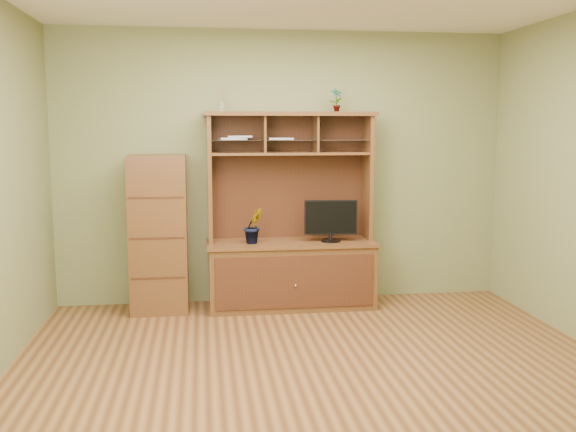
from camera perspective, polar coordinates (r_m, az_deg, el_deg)
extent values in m
cube|color=#553218|center=(4.80, 2.68, -13.66)|extent=(4.50, 4.00, 0.02)
cube|color=olive|center=(6.46, -0.45, 4.32)|extent=(4.50, 0.02, 2.70)
cube|color=olive|center=(2.55, 11.03, -1.35)|extent=(4.50, 0.02, 2.70)
cube|color=#4B2C15|center=(6.32, 0.29, -5.30)|extent=(1.60, 0.55, 0.62)
cube|color=#3A1F10|center=(6.05, 0.66, -5.90)|extent=(1.50, 0.01, 0.50)
sphere|color=silver|center=(6.05, 0.68, -6.21)|extent=(0.02, 0.02, 0.02)
cube|color=#4B2C15|center=(6.26, 0.29, -2.40)|extent=(1.64, 0.59, 0.03)
cube|color=#4B2C15|center=(6.21, -6.99, 3.43)|extent=(0.04, 0.35, 1.25)
cube|color=#4B2C15|center=(6.42, 7.09, 3.57)|extent=(0.04, 0.35, 1.25)
cube|color=#3A1F10|center=(6.43, -0.03, 3.64)|extent=(1.52, 0.02, 1.25)
cube|color=#4B2C15|center=(6.26, 0.17, 9.06)|extent=(1.66, 0.40, 0.04)
cube|color=#4B2C15|center=(6.26, 0.17, 5.58)|extent=(1.52, 0.32, 0.02)
cube|color=#4B2C15|center=(6.22, -2.16, 7.28)|extent=(0.02, 0.31, 0.35)
cube|color=#4B2C15|center=(6.29, 2.47, 7.28)|extent=(0.02, 0.31, 0.35)
cube|color=silver|center=(6.25, 0.18, 6.77)|extent=(1.50, 0.27, 0.01)
cylinder|color=black|center=(6.26, 3.81, -2.18)|extent=(0.20, 0.20, 0.02)
cylinder|color=black|center=(6.25, 3.81, -1.81)|extent=(0.04, 0.04, 0.06)
cube|color=black|center=(6.22, 3.83, -0.11)|extent=(0.51, 0.08, 0.33)
imported|color=#24591E|center=(6.13, -3.08, -0.87)|extent=(0.22, 0.19, 0.34)
imported|color=#2C6B25|center=(6.34, 4.32, 10.25)|extent=(0.14, 0.12, 0.23)
cylinder|color=silver|center=(6.20, -5.97, 9.65)|extent=(0.05, 0.05, 0.09)
cylinder|color=olive|center=(6.21, -5.99, 10.87)|extent=(0.03, 0.03, 0.17)
cube|color=#ABABB0|center=(6.20, -4.97, 6.86)|extent=(0.28, 0.22, 0.02)
cube|color=#ABABB0|center=(6.21, -4.32, 7.05)|extent=(0.23, 0.18, 0.02)
cube|color=#ABABB0|center=(6.24, -0.76, 6.89)|extent=(0.26, 0.21, 0.02)
cube|color=#4B2C15|center=(6.23, -11.41, -1.55)|extent=(0.53, 0.48, 1.50)
cube|color=#3A1F10|center=(6.06, -11.46, -5.42)|extent=(0.49, 0.01, 0.02)
cube|color=#3A1F10|center=(5.99, -11.56, -1.93)|extent=(0.49, 0.01, 0.01)
cube|color=#3A1F10|center=(5.94, -11.66, 1.63)|extent=(0.49, 0.01, 0.02)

